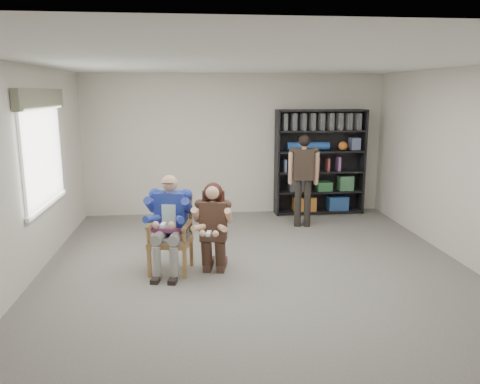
{
  "coord_description": "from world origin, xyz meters",
  "views": [
    {
      "loc": [
        -0.87,
        -5.84,
        2.44
      ],
      "look_at": [
        -0.2,
        0.6,
        1.05
      ],
      "focal_mm": 35.0,
      "sensor_mm": 36.0,
      "label": 1
    }
  ],
  "objects_px": {
    "kneeling_woman": "(213,229)",
    "armchair": "(170,235)",
    "seated_man": "(170,224)",
    "bookshelf": "(320,162)",
    "standing_man": "(303,181)"
  },
  "relations": [
    {
      "from": "kneeling_woman",
      "to": "armchair",
      "type": "bearing_deg",
      "value": 179.61
    },
    {
      "from": "kneeling_woman",
      "to": "standing_man",
      "type": "height_order",
      "value": "standing_man"
    },
    {
      "from": "armchair",
      "to": "seated_man",
      "type": "bearing_deg",
      "value": -78.7
    },
    {
      "from": "kneeling_woman",
      "to": "bookshelf",
      "type": "relative_size",
      "value": 0.59
    },
    {
      "from": "kneeling_woman",
      "to": "standing_man",
      "type": "relative_size",
      "value": 0.74
    },
    {
      "from": "kneeling_woman",
      "to": "bookshelf",
      "type": "distance_m",
      "value": 3.85
    },
    {
      "from": "seated_man",
      "to": "kneeling_woman",
      "type": "xyz_separation_m",
      "value": [
        0.58,
        -0.12,
        -0.06
      ]
    },
    {
      "from": "seated_man",
      "to": "bookshelf",
      "type": "distance_m",
      "value": 4.13
    },
    {
      "from": "armchair",
      "to": "kneeling_woman",
      "type": "relative_size",
      "value": 0.84
    },
    {
      "from": "armchair",
      "to": "seated_man",
      "type": "relative_size",
      "value": 0.77
    },
    {
      "from": "armchair",
      "to": "standing_man",
      "type": "distance_m",
      "value": 3.09
    },
    {
      "from": "bookshelf",
      "to": "standing_man",
      "type": "height_order",
      "value": "bookshelf"
    },
    {
      "from": "bookshelf",
      "to": "standing_man",
      "type": "xyz_separation_m",
      "value": [
        -0.56,
        -0.94,
        -0.21
      ]
    },
    {
      "from": "bookshelf",
      "to": "kneeling_woman",
      "type": "bearing_deg",
      "value": -127.01
    },
    {
      "from": "standing_man",
      "to": "bookshelf",
      "type": "bearing_deg",
      "value": 71.39
    }
  ]
}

